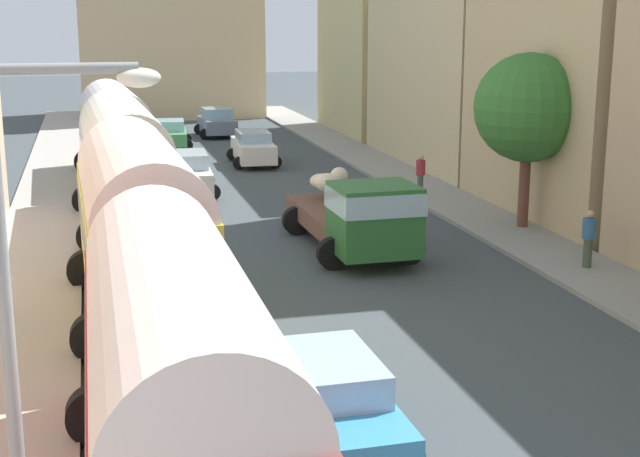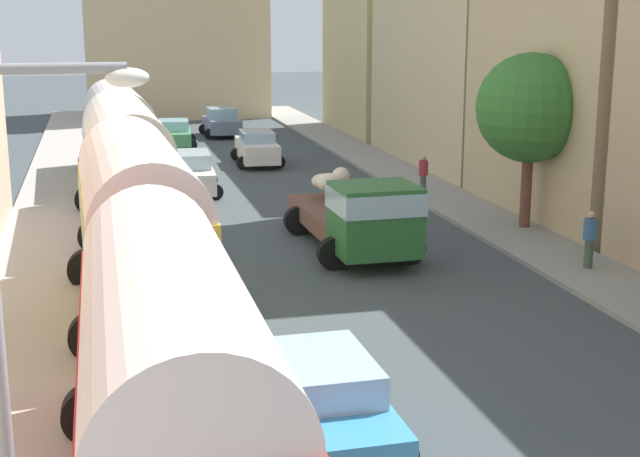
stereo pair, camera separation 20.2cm
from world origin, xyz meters
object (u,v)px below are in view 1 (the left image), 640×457
car_0 (253,148)px  parked_bus_2 (123,159)px  streetlamp_near (30,314)px  car_1 (217,122)px  parked_bus_1 (139,218)px  car_2 (331,399)px  pedestrian_2 (421,174)px  parked_bus_0 (177,369)px  car_3 (188,173)px  parked_bus_3 (114,129)px  cargo_truck_0 (358,214)px  pedestrian_3 (589,237)px  car_4 (169,134)px

car_0 → parked_bus_2: bearing=-118.0°
car_0 → streetlamp_near: streetlamp_near is taller
car_1 → streetlamp_near: size_ratio=0.57×
parked_bus_1 → car_2: parked_bus_1 is taller
car_1 → streetlamp_near: (-7.76, -42.57, 3.05)m
pedestrian_2 → parked_bus_0: bearing=-118.5°
car_3 → pedestrian_2: bearing=-20.0°
car_2 → car_3: car_3 is taller
parked_bus_3 → car_1: (6.10, 13.36, -1.41)m
parked_bus_1 → cargo_truck_0: 7.69m
pedestrian_3 → car_4: bearing=108.6°
parked_bus_3 → car_0: parked_bus_3 is taller
parked_bus_3 → car_4: bearing=72.1°
parked_bus_0 → pedestrian_2: 23.27m
parked_bus_2 → streetlamp_near: size_ratio=1.41×
parked_bus_3 → car_1: bearing=65.5°
cargo_truck_0 → car_4: size_ratio=1.80×
pedestrian_2 → pedestrian_3: size_ratio=0.99×
car_1 → parked_bus_3: bearing=-114.5°
parked_bus_0 → car_4: (3.04, 36.38, -1.48)m
car_2 → streetlamp_near: bearing=-137.2°
parked_bus_3 → streetlamp_near: 29.30m
pedestrian_3 → pedestrian_2: bearing=94.8°
car_4 → car_0: bearing=-62.8°
car_0 → streetlamp_near: size_ratio=0.68×
parked_bus_1 → car_3: bearing=79.7°
car_3 → parked_bus_0: bearing=-96.4°
parked_bus_3 → cargo_truck_0: size_ratio=1.19×
car_3 → pedestrian_3: size_ratio=2.54×
streetlamp_near → parked_bus_2: bearing=85.3°
car_4 → pedestrian_3: 28.06m
car_1 → car_4: (-3.06, -3.98, -0.07)m
car_0 → car_3: 7.44m
parked_bus_0 → cargo_truck_0: size_ratio=1.19×
car_1 → car_2: car_1 is taller
parked_bus_2 → pedestrian_2: size_ratio=5.34×
parked_bus_2 → pedestrian_2: 11.43m
cargo_truck_0 → streetlamp_near: 17.48m
parked_bus_3 → car_2: bearing=-84.1°
parked_bus_3 → car_4: (3.04, 9.38, -1.48)m
car_2 → pedestrian_2: pedestrian_2 is taller
parked_bus_0 → parked_bus_2: bearing=90.0°
car_3 → car_4: size_ratio=1.11×
parked_bus_2 → pedestrian_3: size_ratio=5.28×
streetlamp_near → parked_bus_0: bearing=53.0°
car_2 → pedestrian_2: (8.47, 18.67, 0.22)m
parked_bus_0 → parked_bus_1: 9.00m
parked_bus_3 → pedestrian_3: size_ratio=4.90×
car_2 → streetlamp_near: streetlamp_near is taller
pedestrian_2 → pedestrian_3: pedestrian_3 is taller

